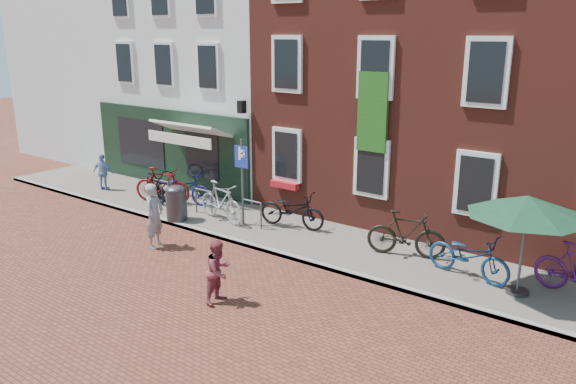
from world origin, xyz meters
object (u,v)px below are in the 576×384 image
Objects in this scene: litter_bin at (176,201)px; bicycle_2 at (183,188)px; parasol at (528,202)px; bicycle_0 at (155,184)px; bicycle_3 at (221,202)px; bicycle_1 at (162,185)px; cafe_person at (103,172)px; boy at (219,271)px; bicycle_6 at (469,256)px; parking_sign at (242,170)px; bicycle_4 at (292,210)px; woman at (155,216)px; bicycle_5 at (406,234)px.

bicycle_2 is at bearing 130.47° from litter_bin.
bicycle_2 is at bearing 178.39° from parasol.
bicycle_3 is at bearing -70.79° from bicycle_0.
bicycle_0 is 0.54m from bicycle_1.
parasol is at bearing 157.71° from cafe_person.
bicycle_6 is at bearing -47.87° from boy.
parking_sign reaches higher than litter_bin.
bicycle_0 is at bearing 99.41° from bicycle_6.
bicycle_0 is 1.00× the size of bicycle_4.
litter_bin is 2.04m from woman.
parking_sign is 1.26× the size of bicycle_4.
parking_sign reaches higher than woman.
bicycle_0 is (-4.25, 0.25, -1.16)m from parking_sign.
woman reaches higher than litter_bin.
litter_bin reaches higher than bicycle_4.
litter_bin reaches higher than bicycle_2.
bicycle_5 is at bearing -100.37° from bicycle_4.
litter_bin reaches higher than bicycle_6.
litter_bin is at bearing 85.16° from bicycle_5.
bicycle_3 is 7.61m from bicycle_6.
woman reaches higher than bicycle_3.
bicycle_3 is at bearing 80.09° from bicycle_5.
bicycle_1 is 1.00× the size of bicycle_3.
parking_sign is 6.79m from cafe_person.
parking_sign is at bearing 29.92° from boy.
bicycle_5 is (3.70, -0.06, 0.06)m from bicycle_4.
parking_sign is 1.26× the size of bicycle_6.
litter_bin is 0.57× the size of bicycle_2.
woman is 0.89× the size of bicycle_5.
bicycle_1 is at bearing 100.12° from bicycle_6.
bicycle_1 is 0.97× the size of bicycle_2.
bicycle_2 and bicycle_6 have the same top height.
bicycle_4 is at bearing -103.09° from bicycle_2.
woman reaches higher than bicycle_0.
bicycle_1 is 10.53m from bicycle_6.
bicycle_2 is 9.87m from bicycle_6.
litter_bin is at bearing 147.38° from cafe_person.
boy is at bearing -141.63° from parasol.
bicycle_1 is at bearing 52.73° from boy.
cafe_person is at bearing 50.40° from woman.
boy is (2.79, -4.01, -1.09)m from parking_sign.
litter_bin is 0.57× the size of bicycle_4.
bicycle_2 is (-3.06, 0.43, -1.16)m from parking_sign.
bicycle_1 and bicycle_5 have the same top height.
bicycle_2 is (3.64, 0.52, -0.12)m from cafe_person.
bicycle_4 is 3.70m from bicycle_5.
bicycle_0 is (-2.31, 1.13, -0.06)m from litter_bin.
woman is 0.87× the size of bicycle_0.
bicycle_6 is (7.69, 2.94, -0.25)m from woman.
bicycle_0 is 1.00× the size of bicycle_6.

